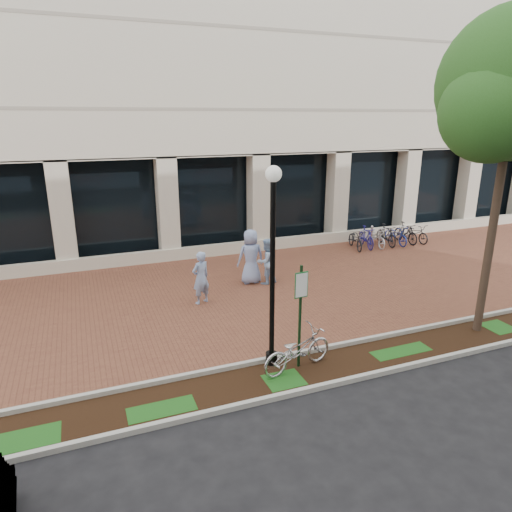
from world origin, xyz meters
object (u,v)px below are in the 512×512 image
object	(u,v)px
parking_sign	(301,304)
pedestrian_left	(201,278)
pedestrian_mid	(266,261)
pedestrian_right	(251,257)
bollard	(371,236)
bike_rack_cluster	(386,236)
locked_bicycle	(297,350)
lamppost	(273,259)

from	to	relation	value
parking_sign	pedestrian_left	world-z (taller)	parking_sign
pedestrian_left	pedestrian_mid	xyz separation A→B (m)	(2.63, 0.93, -0.04)
pedestrian_mid	pedestrian_right	xyz separation A→B (m)	(-0.50, 0.24, 0.16)
pedestrian_mid	pedestrian_left	bearing A→B (deg)	2.29
bollard	bike_rack_cluster	size ratio (longest dim) A/B	0.24
parking_sign	pedestrian_left	bearing A→B (deg)	99.30
locked_bicycle	bollard	bearing A→B (deg)	-56.15
lamppost	locked_bicycle	world-z (taller)	lamppost
pedestrian_right	pedestrian_left	bearing A→B (deg)	29.96
pedestrian_right	pedestrian_mid	bearing A→B (deg)	155.73
bike_rack_cluster	pedestrian_mid	bearing A→B (deg)	-151.99
locked_bicycle	bike_rack_cluster	bearing A→B (deg)	-59.05
pedestrian_mid	pedestrian_right	distance (m)	0.58
locked_bicycle	pedestrian_right	distance (m)	6.00
locked_bicycle	bike_rack_cluster	world-z (taller)	locked_bicycle
bollard	bike_rack_cluster	world-z (taller)	bollard
locked_bicycle	lamppost	bearing A→B (deg)	33.19
pedestrian_right	bike_rack_cluster	world-z (taller)	pedestrian_right
lamppost	bike_rack_cluster	distance (m)	12.23
pedestrian_mid	bollard	bearing A→B (deg)	-173.99
locked_bicycle	pedestrian_right	bearing A→B (deg)	-22.96
lamppost	bollard	bearing A→B (deg)	43.40
pedestrian_right	locked_bicycle	bearing A→B (deg)	81.01
lamppost	locked_bicycle	xyz separation A→B (m)	(0.46, -0.45, -2.16)
pedestrian_mid	pedestrian_right	world-z (taller)	pedestrian_right
parking_sign	pedestrian_right	size ratio (longest dim) A/B	1.30
pedestrian_left	pedestrian_mid	bearing A→B (deg)	176.33
locked_bicycle	pedestrian_mid	size ratio (longest dim) A/B	1.16
lamppost	pedestrian_right	distance (m)	5.89
locked_bicycle	pedestrian_right	size ratio (longest dim) A/B	0.98
lamppost	pedestrian_right	xyz separation A→B (m)	(1.52, 5.43, -1.68)
parking_sign	lamppost	size ratio (longest dim) A/B	0.54
locked_bicycle	bike_rack_cluster	xyz separation A→B (m)	(8.66, 8.28, -0.05)
bollard	parking_sign	bearing A→B (deg)	-133.34
pedestrian_mid	bollard	world-z (taller)	pedestrian_mid
locked_bicycle	pedestrian_left	world-z (taller)	pedestrian_left
lamppost	pedestrian_mid	size ratio (longest dim) A/B	2.88
pedestrian_mid	pedestrian_right	bearing A→B (deg)	-42.63
pedestrian_left	bollard	xyz separation A→B (m)	(8.96, 3.64, -0.36)
parking_sign	lamppost	bearing A→B (deg)	141.77
pedestrian_left	bike_rack_cluster	distance (m)	10.37
locked_bicycle	bike_rack_cluster	size ratio (longest dim) A/B	0.46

